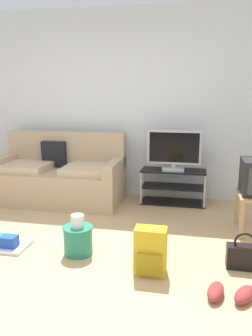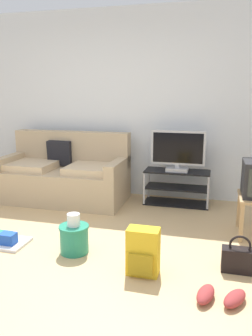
{
  "view_description": "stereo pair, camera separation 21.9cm",
  "coord_description": "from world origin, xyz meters",
  "px_view_note": "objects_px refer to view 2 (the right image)",
  "views": [
    {
      "loc": [
        1.11,
        -2.54,
        1.53
      ],
      "look_at": [
        0.36,
        1.15,
        0.69
      ],
      "focal_mm": 36.33,
      "sensor_mm": 36.0,
      "label": 1
    },
    {
      "loc": [
        1.32,
        -2.49,
        1.53
      ],
      "look_at": [
        0.36,
        1.15,
        0.69
      ],
      "focal_mm": 36.33,
      "sensor_mm": 36.0,
      "label": 2
    }
  ],
  "objects_px": {
    "flat_tv": "(178,151)",
    "floor_tray": "(2,240)",
    "tv_stand": "(177,187)",
    "handbag": "(239,259)",
    "backpack": "(143,252)",
    "sneakers_pair": "(220,296)",
    "couch": "(65,176)",
    "cleaning_bucket": "(74,237)"
  },
  "relations": [
    {
      "from": "floor_tray",
      "to": "handbag",
      "type": "bearing_deg",
      "value": 0.89
    },
    {
      "from": "flat_tv",
      "to": "sneakers_pair",
      "type": "bearing_deg",
      "value": -75.25
    },
    {
      "from": "flat_tv",
      "to": "floor_tray",
      "type": "xyz_separation_m",
      "value": [
        -1.59,
        -1.73,
        -0.71
      ]
    },
    {
      "from": "handbag",
      "to": "sneakers_pair",
      "type": "xyz_separation_m",
      "value": [
        -0.16,
        -0.5,
        -0.07
      ]
    },
    {
      "from": "couch",
      "to": "cleaning_bucket",
      "type": "height_order",
      "value": "couch"
    },
    {
      "from": "flat_tv",
      "to": "cleaning_bucket",
      "type": "relative_size",
      "value": 1.85
    },
    {
      "from": "cleaning_bucket",
      "to": "tv_stand",
      "type": "bearing_deg",
      "value": 65.6
    },
    {
      "from": "backpack",
      "to": "sneakers_pair",
      "type": "height_order",
      "value": "backpack"
    },
    {
      "from": "flat_tv",
      "to": "couch",
      "type": "bearing_deg",
      "value": -173.67
    },
    {
      "from": "couch",
      "to": "floor_tray",
      "type": "xyz_separation_m",
      "value": [
        0.0,
        -1.55,
        -0.31
      ]
    },
    {
      "from": "handbag",
      "to": "sneakers_pair",
      "type": "bearing_deg",
      "value": -107.64
    },
    {
      "from": "cleaning_bucket",
      "to": "couch",
      "type": "bearing_deg",
      "value": 117.42
    },
    {
      "from": "couch",
      "to": "floor_tray",
      "type": "relative_size",
      "value": 3.51
    },
    {
      "from": "flat_tv",
      "to": "handbag",
      "type": "distance_m",
      "value": 1.95
    },
    {
      "from": "tv_stand",
      "to": "cleaning_bucket",
      "type": "xyz_separation_m",
      "value": [
        -0.79,
        -1.74,
        -0.07
      ]
    },
    {
      "from": "backpack",
      "to": "handbag",
      "type": "bearing_deg",
      "value": 29.53
    },
    {
      "from": "tv_stand",
      "to": "sneakers_pair",
      "type": "height_order",
      "value": "tv_stand"
    },
    {
      "from": "tv_stand",
      "to": "flat_tv",
      "type": "height_order",
      "value": "flat_tv"
    },
    {
      "from": "backpack",
      "to": "cleaning_bucket",
      "type": "xyz_separation_m",
      "value": [
        -0.73,
        0.22,
        -0.04
      ]
    },
    {
      "from": "tv_stand",
      "to": "backpack",
      "type": "height_order",
      "value": "tv_stand"
    },
    {
      "from": "tv_stand",
      "to": "flat_tv",
      "type": "bearing_deg",
      "value": -90.0
    },
    {
      "from": "flat_tv",
      "to": "backpack",
      "type": "distance_m",
      "value": 2.02
    },
    {
      "from": "floor_tray",
      "to": "sneakers_pair",
      "type": "bearing_deg",
      "value": -12.04
    },
    {
      "from": "couch",
      "to": "tv_stand",
      "type": "relative_size",
      "value": 1.99
    },
    {
      "from": "flat_tv",
      "to": "cleaning_bucket",
      "type": "xyz_separation_m",
      "value": [
        -0.79,
        -1.72,
        -0.58
      ]
    },
    {
      "from": "tv_stand",
      "to": "floor_tray",
      "type": "distance_m",
      "value": 2.37
    },
    {
      "from": "handbag",
      "to": "backpack",
      "type": "bearing_deg",
      "value": -162.85
    },
    {
      "from": "backpack",
      "to": "sneakers_pair",
      "type": "xyz_separation_m",
      "value": [
        0.64,
        -0.25,
        -0.16
      ]
    },
    {
      "from": "tv_stand",
      "to": "sneakers_pair",
      "type": "relative_size",
      "value": 2.15
    },
    {
      "from": "couch",
      "to": "tv_stand",
      "type": "bearing_deg",
      "value": 7.12
    },
    {
      "from": "tv_stand",
      "to": "handbag",
      "type": "relative_size",
      "value": 2.66
    },
    {
      "from": "couch",
      "to": "sneakers_pair",
      "type": "xyz_separation_m",
      "value": [
        2.17,
        -2.02,
        -0.31
      ]
    },
    {
      "from": "handbag",
      "to": "cleaning_bucket",
      "type": "xyz_separation_m",
      "value": [
        -1.53,
        -0.02,
        0.05
      ]
    },
    {
      "from": "couch",
      "to": "tv_stand",
      "type": "xyz_separation_m",
      "value": [
        1.59,
        0.2,
        -0.12
      ]
    },
    {
      "from": "flat_tv",
      "to": "cleaning_bucket",
      "type": "height_order",
      "value": "flat_tv"
    },
    {
      "from": "couch",
      "to": "handbag",
      "type": "height_order",
      "value": "couch"
    },
    {
      "from": "backpack",
      "to": "cleaning_bucket",
      "type": "distance_m",
      "value": 0.76
    },
    {
      "from": "floor_tray",
      "to": "couch",
      "type": "bearing_deg",
      "value": 90.07
    },
    {
      "from": "tv_stand",
      "to": "handbag",
      "type": "bearing_deg",
      "value": -66.81
    },
    {
      "from": "flat_tv",
      "to": "floor_tray",
      "type": "relative_size",
      "value": 1.45
    },
    {
      "from": "tv_stand",
      "to": "sneakers_pair",
      "type": "distance_m",
      "value": 2.3
    },
    {
      "from": "backpack",
      "to": "cleaning_bucket",
      "type": "height_order",
      "value": "backpack"
    }
  ]
}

